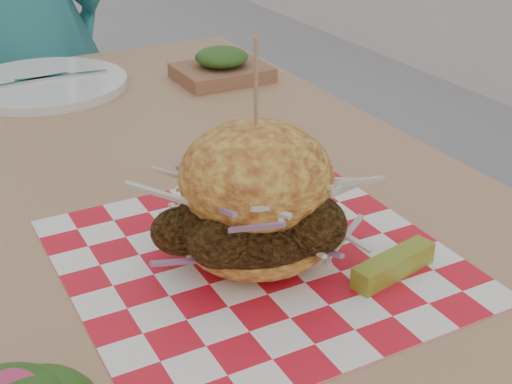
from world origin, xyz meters
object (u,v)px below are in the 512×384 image
at_px(diner, 5,13).
at_px(sandwich, 256,203).
at_px(patio_chair, 5,94).
at_px(patio_table, 139,252).

height_order(diner, sandwich, diner).
bearing_deg(sandwich, diner, 91.47).
bearing_deg(patio_chair, patio_table, -78.80).
height_order(patio_table, sandwich, sandwich).
bearing_deg(diner, sandwich, 76.44).
xyz_separation_m(diner, sandwich, (0.03, -1.11, 0.04)).
bearing_deg(diner, patio_chair, -101.16).
height_order(diner, patio_table, diner).
distance_m(patio_table, sandwich, 0.25).
bearing_deg(patio_table, sandwich, -73.08).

